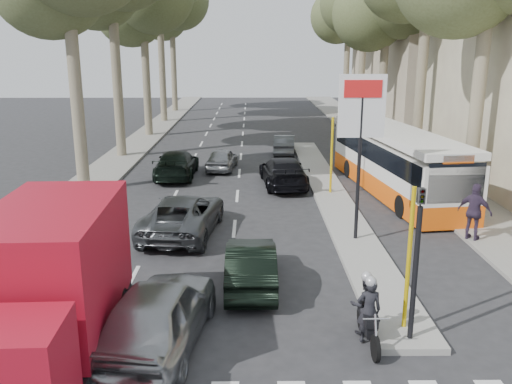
# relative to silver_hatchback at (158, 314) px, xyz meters

# --- Properties ---
(ground) EXTENTS (120.00, 120.00, 0.00)m
(ground) POSITION_rel_silver_hatchback_xyz_m (2.31, 1.59, -0.79)
(ground) COLOR #28282B
(ground) RESTS_ON ground
(sidewalk_right) EXTENTS (3.20, 70.00, 0.12)m
(sidewalk_right) POSITION_rel_silver_hatchback_xyz_m (10.91, 26.59, -0.73)
(sidewalk_right) COLOR gray
(sidewalk_right) RESTS_ON ground
(median_left) EXTENTS (2.40, 64.00, 0.12)m
(median_left) POSITION_rel_silver_hatchback_xyz_m (-5.69, 29.59, -0.73)
(median_left) COLOR gray
(median_left) RESTS_ON ground
(traffic_island) EXTENTS (1.50, 26.00, 0.16)m
(traffic_island) POSITION_rel_silver_hatchback_xyz_m (5.56, 12.59, -0.71)
(traffic_island) COLOR gray
(traffic_island) RESTS_ON ground
(building_far) EXTENTS (11.00, 20.00, 16.00)m
(building_far) POSITION_rel_silver_hatchback_xyz_m (17.81, 35.59, 7.21)
(building_far) COLOR #B7A88E
(building_far) RESTS_ON ground
(billboard) EXTENTS (1.50, 12.10, 5.60)m
(billboard) POSITION_rel_silver_hatchback_xyz_m (5.56, 6.59, 2.91)
(billboard) COLOR yellow
(billboard) RESTS_ON ground
(traffic_light_island) EXTENTS (0.16, 0.41, 3.60)m
(traffic_light_island) POSITION_rel_silver_hatchback_xyz_m (5.56, 0.09, 1.69)
(traffic_light_island) COLOR black
(traffic_light_island) RESTS_ON ground
(tree_l_e) EXTENTS (7.40, 7.20, 14.49)m
(tree_l_e) POSITION_rel_silver_hatchback_xyz_m (-5.66, 45.70, 9.93)
(tree_l_e) COLOR #6B604C
(tree_l_e) RESTS_ON ground
(tree_r_e) EXTENTS (7.40, 7.20, 14.10)m
(tree_r_e) POSITION_rel_silver_hatchback_xyz_m (11.54, 43.70, 9.59)
(tree_r_e) COLOR #6B604C
(tree_r_e) RESTS_ON ground
(silver_hatchback) EXTENTS (2.49, 4.87, 1.59)m
(silver_hatchback) POSITION_rel_silver_hatchback_xyz_m (0.00, 0.00, 0.00)
(silver_hatchback) COLOR #9CA0A4
(silver_hatchback) RESTS_ON ground
(dark_hatchback) EXTENTS (1.37, 3.87, 1.27)m
(dark_hatchback) POSITION_rel_silver_hatchback_xyz_m (2.02, 3.18, -0.16)
(dark_hatchback) COLOR black
(dark_hatchback) RESTS_ON ground
(queue_car_a) EXTENTS (2.88, 5.25, 1.39)m
(queue_car_a) POSITION_rel_silver_hatchback_xyz_m (-0.38, 7.59, -0.10)
(queue_car_a) COLOR #474B4E
(queue_car_a) RESTS_ON ground
(queue_car_b) EXTENTS (2.34, 4.91, 1.38)m
(queue_car_b) POSITION_rel_silver_hatchback_xyz_m (3.56, 14.40, -0.10)
(queue_car_b) COLOR black
(queue_car_b) RESTS_ON ground
(queue_car_c) EXTENTS (1.77, 3.60, 1.18)m
(queue_car_c) POSITION_rel_silver_hatchback_xyz_m (0.46, 17.98, -0.20)
(queue_car_c) COLOR gray
(queue_car_c) RESTS_ON ground
(queue_car_d) EXTENTS (1.53, 3.66, 1.18)m
(queue_car_d) POSITION_rel_silver_hatchback_xyz_m (4.11, 22.50, -0.21)
(queue_car_d) COLOR #505358
(queue_car_d) RESTS_ON ground
(queue_car_e) EXTENTS (1.93, 4.72, 1.37)m
(queue_car_e) POSITION_rel_silver_hatchback_xyz_m (-1.75, 16.24, -0.11)
(queue_car_e) COLOR black
(queue_car_e) RESTS_ON ground
(red_truck) EXTENTS (2.57, 6.24, 3.28)m
(red_truck) POSITION_rel_silver_hatchback_xyz_m (-2.08, -0.71, 0.94)
(red_truck) COLOR black
(red_truck) RESTS_ON ground
(city_bus) EXTENTS (3.78, 11.21, 2.90)m
(city_bus) POSITION_rel_silver_hatchback_xyz_m (8.52, 13.00, 0.73)
(city_bus) COLOR #F25B0D
(city_bus) RESTS_ON ground
(motorcycle) EXTENTS (0.70, 1.92, 1.63)m
(motorcycle) POSITION_rel_silver_hatchback_xyz_m (4.62, 0.29, -0.05)
(motorcycle) COLOR black
(motorcycle) RESTS_ON ground
(pedestrian_near) EXTENTS (1.22, 1.17, 1.94)m
(pedestrian_near) POSITION_rel_silver_hatchback_xyz_m (9.51, 6.54, 0.30)
(pedestrian_near) COLOR #3B2D43
(pedestrian_near) RESTS_ON sidewalk_right
(pedestrian_far) EXTENTS (1.08, 0.75, 1.53)m
(pedestrian_far) POSITION_rel_silver_hatchback_xyz_m (11.02, 11.22, 0.09)
(pedestrian_far) COLOR brown
(pedestrian_far) RESTS_ON sidewalk_right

